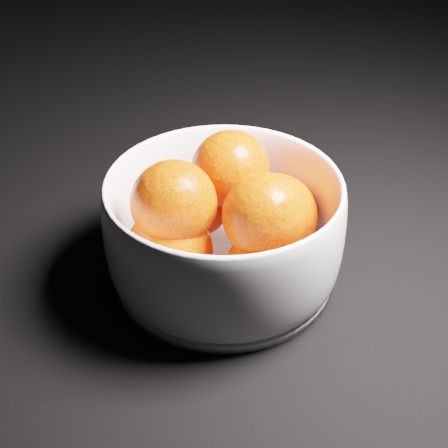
# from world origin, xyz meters

# --- Properties ---
(bowl) EXTENTS (0.20, 0.20, 0.10)m
(bowl) POSITION_xyz_m (-0.00, 0.18, 0.05)
(bowl) COLOR white
(bowl) RESTS_ON ground
(orange_pile) EXTENTS (0.15, 0.15, 0.11)m
(orange_pile) POSITION_xyz_m (0.00, 0.18, 0.06)
(orange_pile) COLOR #FF3B0A
(orange_pile) RESTS_ON bowl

